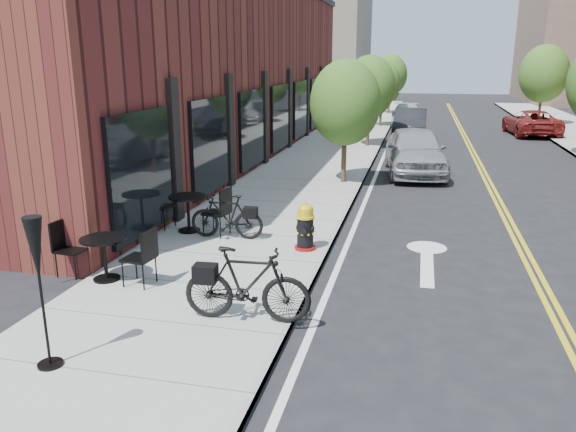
% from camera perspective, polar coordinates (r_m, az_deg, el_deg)
% --- Properties ---
extents(ground, '(120.00, 120.00, 0.00)m').
position_cam_1_polar(ground, '(9.58, 1.83, -8.54)').
color(ground, black).
rests_on(ground, ground).
extents(sidewalk_near, '(4.00, 70.00, 0.12)m').
position_cam_1_polar(sidewalk_near, '(19.32, 1.90, 4.15)').
color(sidewalk_near, '#9E9B93').
rests_on(sidewalk_near, ground).
extents(building_near, '(5.00, 28.00, 7.00)m').
position_cam_1_polar(building_near, '(24.01, -6.99, 14.58)').
color(building_near, '#4A1817').
rests_on(building_near, ground).
extents(bg_building_left, '(8.00, 14.00, 10.00)m').
position_cam_1_polar(bg_building_left, '(57.40, 3.62, 16.77)').
color(bg_building_left, '#726656').
rests_on(bg_building_left, ground).
extents(tree_near_a, '(2.20, 2.20, 3.81)m').
position_cam_1_polar(tree_near_a, '(17.76, 5.84, 11.35)').
color(tree_near_a, '#382B1E').
rests_on(tree_near_a, sidewalk_near).
extents(tree_near_b, '(2.30, 2.30, 3.98)m').
position_cam_1_polar(tree_near_b, '(25.70, 8.26, 12.85)').
color(tree_near_b, '#382B1E').
rests_on(tree_near_b, sidewalk_near).
extents(tree_near_c, '(2.10, 2.10, 3.67)m').
position_cam_1_polar(tree_near_c, '(33.67, 9.52, 13.13)').
color(tree_near_c, '#382B1E').
rests_on(tree_near_c, sidewalk_near).
extents(tree_near_d, '(2.40, 2.40, 4.11)m').
position_cam_1_polar(tree_near_d, '(41.64, 10.33, 13.91)').
color(tree_near_d, '#382B1E').
rests_on(tree_near_d, sidewalk_near).
extents(tree_far_c, '(2.80, 2.80, 4.62)m').
position_cam_1_polar(tree_far_c, '(37.22, 24.55, 13.01)').
color(tree_far_c, '#382B1E').
rests_on(tree_far_c, sidewalk_far).
extents(fire_hydrant, '(0.51, 0.51, 1.00)m').
position_cam_1_polar(fire_hydrant, '(11.52, 1.76, -1.15)').
color(fire_hydrant, maroon).
rests_on(fire_hydrant, sidewalk_near).
extents(bicycle_left, '(1.65, 0.52, 0.98)m').
position_cam_1_polar(bicycle_left, '(12.30, -6.25, -0.05)').
color(bicycle_left, black).
rests_on(bicycle_left, sidewalk_near).
extents(bicycle_right, '(1.96, 0.68, 1.16)m').
position_cam_1_polar(bicycle_right, '(8.40, -4.18, -6.98)').
color(bicycle_right, black).
rests_on(bicycle_right, sidewalk_near).
extents(bistro_set_b, '(1.91, 0.89, 1.02)m').
position_cam_1_polar(bistro_set_b, '(10.44, -18.15, -3.53)').
color(bistro_set_b, black).
rests_on(bistro_set_b, sidewalk_near).
extents(bistro_set_c, '(2.04, 1.00, 1.07)m').
position_cam_1_polar(bistro_set_c, '(12.91, -10.11, 0.78)').
color(bistro_set_c, black).
rests_on(bistro_set_c, sidewalk_near).
extents(patio_umbrella, '(0.32, 0.32, 1.99)m').
position_cam_1_polar(patio_umbrella, '(7.52, -24.13, -4.20)').
color(patio_umbrella, black).
rests_on(patio_umbrella, sidewalk_near).
extents(parked_car_a, '(2.47, 4.97, 1.63)m').
position_cam_1_polar(parked_car_a, '(20.22, 12.78, 6.46)').
color(parked_car_a, gray).
rests_on(parked_car_a, ground).
extents(parked_car_b, '(1.64, 4.56, 1.50)m').
position_cam_1_polar(parked_car_b, '(29.62, 12.30, 9.20)').
color(parked_car_b, black).
rests_on(parked_car_b, ground).
extents(parked_car_c, '(2.04, 4.54, 1.29)m').
position_cam_1_polar(parked_car_c, '(34.69, 11.99, 9.96)').
color(parked_car_c, silver).
rests_on(parked_car_c, ground).
extents(parked_car_far, '(2.60, 4.92, 1.32)m').
position_cam_1_polar(parked_car_far, '(32.67, 23.46, 8.70)').
color(parked_car_far, maroon).
rests_on(parked_car_far, ground).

